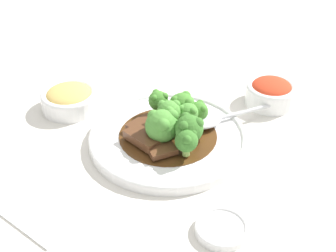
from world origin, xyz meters
name	(u,v)px	position (x,y,z in m)	size (l,w,h in m)	color
ground_plane	(168,142)	(0.00, 0.00, 0.00)	(4.00, 4.00, 0.00)	silver
main_plate	(168,137)	(0.00, 0.00, 0.01)	(0.27, 0.27, 0.02)	white
beef_strip_0	(143,125)	(0.05, 0.01, 0.02)	(0.05, 0.06, 0.01)	#56331E
beef_strip_1	(143,138)	(0.02, 0.04, 0.03)	(0.07, 0.05, 0.02)	#56331E
beef_strip_2	(161,149)	(-0.01, 0.05, 0.02)	(0.06, 0.06, 0.01)	#56331E
beef_strip_3	(157,120)	(0.03, -0.02, 0.02)	(0.04, 0.06, 0.01)	#56331E
beef_strip_4	(192,131)	(-0.04, -0.02, 0.03)	(0.05, 0.06, 0.01)	brown
broccoli_floret_0	(169,112)	(0.01, -0.02, 0.05)	(0.04, 0.04, 0.05)	#7FA84C
broccoli_floret_1	(188,113)	(-0.02, -0.04, 0.05)	(0.04, 0.04, 0.04)	#8EB756
broccoli_floret_2	(189,128)	(-0.05, 0.01, 0.05)	(0.05, 0.05, 0.06)	#8EB756
broccoli_floret_3	(163,126)	(0.00, 0.02, 0.05)	(0.06, 0.06, 0.06)	#8EB756
broccoli_floret_4	(198,111)	(-0.03, -0.06, 0.04)	(0.03, 0.03, 0.04)	#7FA84C
broccoli_floret_5	(158,100)	(0.04, -0.05, 0.05)	(0.04, 0.04, 0.04)	#7FA84C
broccoli_floret_6	(186,140)	(-0.05, 0.04, 0.05)	(0.04, 0.04, 0.05)	#8EB756
broccoli_floret_7	(183,105)	(0.00, -0.05, 0.05)	(0.05, 0.05, 0.05)	#7FA84C
serving_spoon	(212,119)	(-0.05, -0.07, 0.03)	(0.16, 0.19, 0.01)	silver
side_bowl_kimchi	(271,92)	(-0.11, -0.20, 0.02)	(0.10, 0.10, 0.05)	white
side_bowl_appetizer	(69,98)	(0.21, -0.01, 0.02)	(0.11, 0.11, 0.04)	white
sauce_dish	(222,228)	(-0.16, 0.14, 0.01)	(0.07, 0.07, 0.01)	white
paper_napkin	(44,207)	(0.08, 0.22, 0.00)	(0.14, 0.12, 0.01)	white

